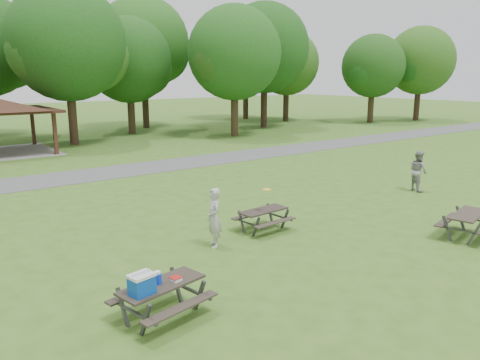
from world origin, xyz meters
The scene contains 17 objects.
ground centered at (0.00, 0.00, 0.00)m, with size 160.00×160.00×0.00m, color #39631C.
asphalt_path centered at (0.00, 14.00, 0.01)m, with size 120.00×3.20×0.02m, color #4D4D50.
tree_row_e centered at (2.10, 25.03, 6.78)m, with size 8.40×8.00×11.02m.
tree_row_f centered at (8.09, 28.53, 5.84)m, with size 7.35×7.00×9.55m.
tree_row_g centered at (14.09, 22.03, 6.33)m, with size 7.77×7.40×10.25m.
tree_row_h centered at (20.10, 25.53, 7.03)m, with size 8.61×8.20×11.37m.
tree_row_i centered at (26.08, 29.03, 5.91)m, with size 7.14×6.80×9.52m.
tree_row_j centered at (32.08, 22.53, 5.56)m, with size 6.72×6.40×8.96m.
tree_deep_c centered at (11.10, 32.03, 7.44)m, with size 8.82×8.40×11.90m.
tree_deep_d centered at (24.10, 33.53, 7.03)m, with size 8.40×8.00×11.27m.
tree_flank_right centered at (38.09, 21.03, 6.15)m, with size 7.56×7.20×9.97m.
picnic_table_near centered at (-4.67, -0.75, 0.71)m, with size 2.01×1.73×1.24m.
picnic_table_middle centered at (0.67, 2.32, 0.52)m, with size 1.70×1.39×0.71m.
picnic_table_far centered at (5.22, -1.91, 0.57)m, with size 2.07×1.80×0.78m.
frisbee_in_flight centered at (0.63, 2.12, 1.38)m, with size 0.29×0.29×0.02m.
frisbee_thrower centered at (-1.40, 2.05, 0.87)m, with size 0.63×0.42×1.73m, color #ACADAF.
frisbee_catcher centered at (9.29, 2.40, 0.86)m, with size 0.84×0.65×1.73m, color gray.
Camera 1 is at (-8.48, -8.60, 4.84)m, focal length 35.00 mm.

